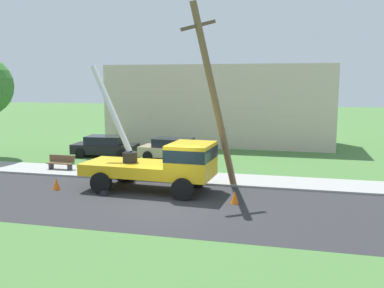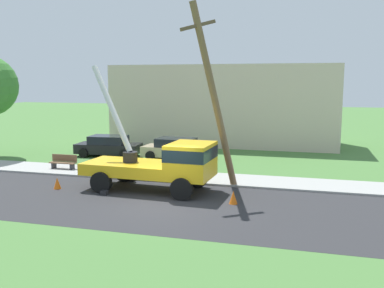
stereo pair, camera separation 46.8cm
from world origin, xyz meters
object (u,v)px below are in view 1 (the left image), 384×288
object	(u,v)px
parked_sedan_black	(105,146)
parked_sedan_tan	(173,149)
utility_truck	(165,162)
traffic_cone_ahead	(235,197)
leaning_utility_pole	(214,95)
traffic_cone_behind	(56,184)
park_bench	(61,163)

from	to	relation	value
parked_sedan_black	parked_sedan_tan	xyz separation A→B (m)	(4.89, -0.01, 0.00)
utility_truck	traffic_cone_ahead	size ratio (longest dim) A/B	12.06
leaning_utility_pole	parked_sedan_tan	world-z (taller)	leaning_utility_pole
traffic_cone_behind	leaning_utility_pole	bearing A→B (deg)	15.39
traffic_cone_behind	parked_sedan_tan	size ratio (longest dim) A/B	0.12
traffic_cone_ahead	parked_sedan_tan	xyz separation A→B (m)	(-5.45, 9.20, 0.43)
utility_truck	parked_sedan_black	world-z (taller)	utility_truck
park_bench	leaning_utility_pole	bearing A→B (deg)	-11.83
parked_sedan_black	utility_truck	bearing A→B (deg)	-49.33
traffic_cone_behind	parked_sedan_tan	distance (m)	9.50
traffic_cone_ahead	parked_sedan_tan	distance (m)	10.70
leaning_utility_pole	parked_sedan_black	size ratio (longest dim) A/B	1.94
leaning_utility_pole	park_bench	size ratio (longest dim) A/B	5.48
traffic_cone_ahead	parked_sedan_tan	world-z (taller)	parked_sedan_tan
utility_truck	park_bench	world-z (taller)	utility_truck
leaning_utility_pole	traffic_cone_ahead	bearing A→B (deg)	-58.63
parked_sedan_tan	traffic_cone_ahead	bearing A→B (deg)	-59.36
leaning_utility_pole	traffic_cone_behind	world-z (taller)	leaning_utility_pole
traffic_cone_ahead	park_bench	distance (m)	11.58
utility_truck	traffic_cone_ahead	bearing A→B (deg)	-19.58
parked_sedan_black	park_bench	world-z (taller)	parked_sedan_black
traffic_cone_ahead	parked_sedan_black	distance (m)	13.85
parked_sedan_tan	traffic_cone_behind	bearing A→B (deg)	-109.71
utility_truck	park_bench	bearing A→B (deg)	157.64
utility_truck	traffic_cone_behind	bearing A→B (deg)	-169.38
leaning_utility_pole	parked_sedan_tan	distance (m)	8.88
parked_sedan_tan	utility_truck	bearing A→B (deg)	-76.13
park_bench	traffic_cone_behind	bearing A→B (deg)	-61.87
utility_truck	park_bench	xyz separation A→B (m)	(-7.29, 3.00, -0.95)
park_bench	utility_truck	bearing A→B (deg)	-22.36
utility_truck	parked_sedan_tan	world-z (taller)	utility_truck
utility_truck	traffic_cone_ahead	distance (m)	3.87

